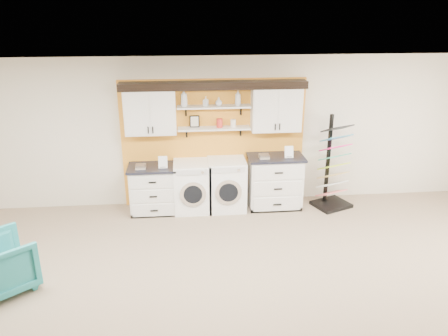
{
  "coord_description": "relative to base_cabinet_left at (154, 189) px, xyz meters",
  "views": [
    {
      "loc": [
        -0.54,
        -3.86,
        3.64
      ],
      "look_at": [
        0.04,
        2.3,
        1.32
      ],
      "focal_mm": 35.0,
      "sensor_mm": 36.0,
      "label": 1
    }
  ],
  "objects": [
    {
      "name": "picture_frame",
      "position": [
        0.78,
        0.21,
        1.21
      ],
      "size": [
        0.18,
        0.02,
        0.22
      ],
      "color": "black",
      "rests_on": "shelf_lower"
    },
    {
      "name": "upper_cabinet_left",
      "position": [
        -0.0,
        0.15,
        1.43
      ],
      "size": [
        0.9,
        0.35,
        0.84
      ],
      "color": "silver",
      "rests_on": "wall_back"
    },
    {
      "name": "washer",
      "position": [
        0.71,
        -0.0,
        0.02
      ],
      "size": [
        0.67,
        0.71,
        0.94
      ],
      "color": "white",
      "rests_on": "floor"
    },
    {
      "name": "soap_bottle_c",
      "position": [
        1.22,
        0.16,
        1.57
      ],
      "size": [
        0.15,
        0.15,
        0.15
      ],
      "primitive_type": "imported",
      "rotation": [
        0.0,
        0.0,
        3.52
      ],
      "color": "silver",
      "rests_on": "shelf_upper"
    },
    {
      "name": "upper_cabinet_right",
      "position": [
        2.26,
        0.15,
        1.43
      ],
      "size": [
        0.9,
        0.35,
        0.84
      ],
      "color": "silver",
      "rests_on": "wall_back"
    },
    {
      "name": "dryer",
      "position": [
        1.35,
        -0.0,
        0.04
      ],
      "size": [
        0.69,
        0.71,
        0.97
      ],
      "color": "white",
      "rests_on": "floor"
    },
    {
      "name": "sample_rack",
      "position": [
        3.35,
        -0.08,
        0.1
      ],
      "size": [
        0.8,
        0.74,
        1.77
      ],
      "rotation": [
        0.0,
        0.0,
        0.39
      ],
      "color": "black",
      "rests_on": "floor"
    },
    {
      "name": "accent_panel",
      "position": [
        1.13,
        0.32,
        0.75
      ],
      "size": [
        3.4,
        0.07,
        2.4
      ],
      "primitive_type": "cube",
      "color": "orange",
      "rests_on": "wall_back"
    },
    {
      "name": "soap_bottle_a",
      "position": [
        0.6,
        0.16,
        1.65
      ],
      "size": [
        0.15,
        0.15,
        0.31
      ],
      "primitive_type": "imported",
      "rotation": [
        0.0,
        0.0,
        3.41
      ],
      "color": "silver",
      "rests_on": "shelf_upper"
    },
    {
      "name": "base_cabinet_right",
      "position": [
        2.26,
        -0.0,
        0.06
      ],
      "size": [
        1.04,
        0.66,
        1.01
      ],
      "color": "silver",
      "rests_on": "floor"
    },
    {
      "name": "shelf_upper",
      "position": [
        1.13,
        0.16,
        1.48
      ],
      "size": [
        1.32,
        0.28,
        0.03
      ],
      "primitive_type": "cube",
      "color": "silver",
      "rests_on": "wall_back"
    },
    {
      "name": "shelf_lower",
      "position": [
        1.13,
        0.16,
        1.08
      ],
      "size": [
        1.32,
        0.28,
        0.03
      ],
      "primitive_type": "cube",
      "color": "silver",
      "rests_on": "wall_back"
    },
    {
      "name": "canister_red",
      "position": [
        1.23,
        0.16,
        1.18
      ],
      "size": [
        0.11,
        0.11,
        0.16
      ],
      "primitive_type": "cylinder",
      "color": "red",
      "rests_on": "shelf_lower"
    },
    {
      "name": "canister_cream",
      "position": [
        1.48,
        0.16,
        1.17
      ],
      "size": [
        0.1,
        0.1,
        0.14
      ],
      "primitive_type": "cylinder",
      "color": "silver",
      "rests_on": "shelf_lower"
    },
    {
      "name": "crown_molding",
      "position": [
        1.13,
        0.17,
        1.88
      ],
      "size": [
        3.3,
        0.41,
        0.13
      ],
      "color": "black",
      "rests_on": "wall_back"
    },
    {
      "name": "wall_back",
      "position": [
        1.13,
        0.36,
        0.95
      ],
      "size": [
        10.0,
        0.0,
        10.0
      ],
      "primitive_type": "plane",
      "rotation": [
        1.57,
        0.0,
        0.0
      ],
      "color": "silver",
      "rests_on": "floor"
    },
    {
      "name": "ceiling",
      "position": [
        1.13,
        -3.64,
        2.35
      ],
      "size": [
        10.0,
        10.0,
        0.0
      ],
      "primitive_type": "plane",
      "rotation": [
        3.14,
        0.0,
        0.0
      ],
      "color": "white",
      "rests_on": "wall_back"
    },
    {
      "name": "soap_bottle_d",
      "position": [
        1.56,
        0.16,
        1.64
      ],
      "size": [
        0.13,
        0.13,
        0.28
      ],
      "primitive_type": "imported",
      "rotation": [
        0.0,
        0.0,
        -2.9
      ],
      "color": "silver",
      "rests_on": "shelf_upper"
    },
    {
      "name": "soap_bottle_b",
      "position": [
        0.98,
        0.16,
        1.58
      ],
      "size": [
        0.1,
        0.1,
        0.17
      ],
      "primitive_type": "imported",
      "rotation": [
        0.0,
        0.0,
        2.67
      ],
      "color": "silver",
      "rests_on": "shelf_upper"
    },
    {
      "name": "base_cabinet_left",
      "position": [
        0.0,
        0.0,
        0.0
      ],
      "size": [
        0.91,
        0.66,
        0.89
      ],
      "color": "silver",
      "rests_on": "floor"
    }
  ]
}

